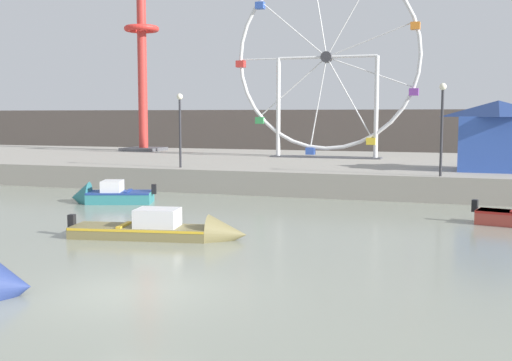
% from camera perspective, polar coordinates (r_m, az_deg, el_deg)
% --- Properties ---
extents(ground_plane, '(240.00, 240.00, 0.00)m').
position_cam_1_polar(ground_plane, '(14.69, -10.77, -9.74)').
color(ground_plane, gray).
extents(quay_promenade, '(110.00, 19.06, 1.19)m').
position_cam_1_polar(quay_promenade, '(39.52, 8.31, 0.97)').
color(quay_promenade, gray).
rests_on(quay_promenade, ground_plane).
extents(distant_town_skyline, '(140.00, 3.00, 4.40)m').
position_cam_1_polar(distant_town_skyline, '(57.41, 11.59, 4.03)').
color(distant_town_skyline, '#564C47').
rests_on(distant_town_skyline, ground_plane).
extents(motorboat_teal_painted, '(3.85, 2.50, 1.44)m').
position_cam_1_polar(motorboat_teal_painted, '(29.35, -13.24, -1.32)').
color(motorboat_teal_painted, teal).
rests_on(motorboat_teal_painted, ground_plane).
extents(motorboat_olive_wood, '(5.93, 2.26, 1.39)m').
position_cam_1_polar(motorboat_olive_wood, '(20.54, -7.42, -4.43)').
color(motorboat_olive_wood, olive).
rests_on(motorboat_olive_wood, ground_plane).
extents(ferris_wheel_white_frame, '(12.01, 1.20, 12.33)m').
position_cam_1_polar(ferris_wheel_white_frame, '(41.41, 6.33, 10.62)').
color(ferris_wheel_white_frame, silver).
rests_on(ferris_wheel_white_frame, quay_promenade).
extents(drop_tower_red_tower, '(2.80, 2.80, 14.01)m').
position_cam_1_polar(drop_tower_red_tower, '(50.15, -10.15, 10.32)').
color(drop_tower_red_tower, '#BC332D').
rests_on(drop_tower_red_tower, quay_promenade).
extents(carnival_booth_blue_tent, '(3.99, 3.31, 3.45)m').
position_cam_1_polar(carnival_booth_blue_tent, '(33.45, 20.79, 3.87)').
color(carnival_booth_blue_tent, '#3356B7').
rests_on(carnival_booth_blue_tent, quay_promenade).
extents(promenade_lamp_near, '(0.32, 0.32, 3.86)m').
position_cam_1_polar(promenade_lamp_near, '(33.55, -6.82, 5.47)').
color(promenade_lamp_near, '#2D2D33').
rests_on(promenade_lamp_near, quay_promenade).
extents(promenade_lamp_far, '(0.32, 0.32, 4.16)m').
position_cam_1_polar(promenade_lamp_far, '(29.72, 16.31, 5.56)').
color(promenade_lamp_far, '#2D2D33').
rests_on(promenade_lamp_far, quay_promenade).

